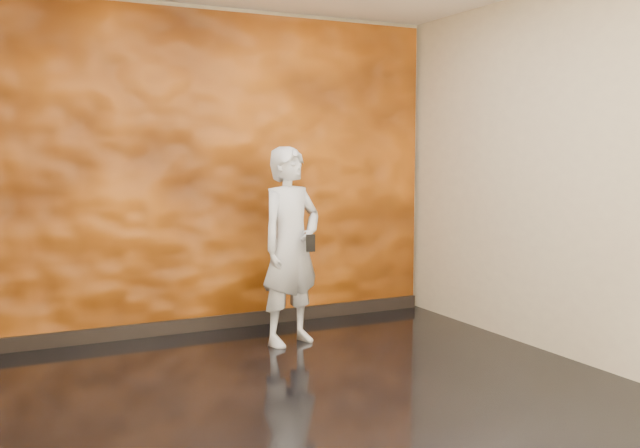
{
  "coord_description": "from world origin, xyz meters",
  "views": [
    {
      "loc": [
        -2.0,
        -4.02,
        1.55
      ],
      "look_at": [
        0.35,
        0.79,
        1.01
      ],
      "focal_mm": 40.0,
      "sensor_mm": 36.0,
      "label": 1
    }
  ],
  "objects": [
    {
      "name": "phone",
      "position": [
        0.35,
        0.97,
        0.85
      ],
      "size": [
        0.07,
        0.02,
        0.14
      ],
      "primitive_type": "cube",
      "rotation": [
        0.0,
        0.0,
        -0.12
      ],
      "color": "black",
      "rests_on": "man"
    },
    {
      "name": "feature_wall",
      "position": [
        0.0,
        1.96,
        1.38
      ],
      "size": [
        3.9,
        0.06,
        2.75
      ],
      "primitive_type": "cube",
      "color": "#D06413",
      "rests_on": "ground"
    },
    {
      "name": "man",
      "position": [
        0.29,
        1.22,
        0.8
      ],
      "size": [
        0.67,
        0.55,
        1.6
      ],
      "primitive_type": "imported",
      "rotation": [
        0.0,
        0.0,
        0.32
      ],
      "color": "#A8ADB7",
      "rests_on": "ground"
    },
    {
      "name": "room",
      "position": [
        0.0,
        0.0,
        1.4
      ],
      "size": [
        4.02,
        4.02,
        2.81
      ],
      "color": "black",
      "rests_on": "ground"
    },
    {
      "name": "baseboard",
      "position": [
        0.0,
        1.92,
        0.06
      ],
      "size": [
        3.9,
        0.04,
        0.12
      ],
      "primitive_type": "cube",
      "color": "black",
      "rests_on": "ground"
    }
  ]
}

